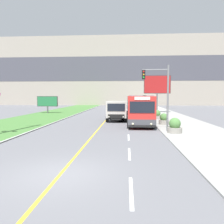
% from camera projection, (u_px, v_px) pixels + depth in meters
% --- Properties ---
extents(ground_plane, '(300.00, 300.00, 0.00)m').
position_uv_depth(ground_plane, '(61.00, 174.00, 8.60)').
color(ground_plane, slate).
extents(lane_marking_centre, '(2.88, 140.00, 0.01)m').
position_uv_depth(lane_marking_centre, '(82.00, 157.00, 10.92)').
color(lane_marking_centre, gold).
rests_on(lane_marking_centre, ground_plane).
extents(apartment_block_background, '(80.00, 8.04, 21.91)m').
position_uv_depth(apartment_block_background, '(119.00, 72.00, 72.22)').
color(apartment_block_background, '#A89E8E').
rests_on(apartment_block_background, ground_plane).
extents(city_bus, '(2.63, 12.64, 3.11)m').
position_uv_depth(city_bus, '(138.00, 109.00, 25.38)').
color(city_bus, red).
rests_on(city_bus, ground_plane).
extents(dump_truck, '(2.43, 6.01, 2.43)m').
position_uv_depth(dump_truck, '(117.00, 111.00, 26.28)').
color(dump_truck, black).
rests_on(dump_truck, ground_plane).
extents(traffic_light_mast, '(2.28, 0.32, 5.65)m').
position_uv_depth(traffic_light_mast, '(160.00, 89.00, 18.44)').
color(traffic_light_mast, slate).
rests_on(traffic_light_mast, ground_plane).
extents(billboard_large, '(4.63, 0.24, 6.59)m').
position_uv_depth(billboard_large, '(157.00, 86.00, 38.05)').
color(billboard_large, '#59595B').
rests_on(billboard_large, ground_plane).
extents(billboard_small, '(3.62, 0.24, 2.98)m').
position_uv_depth(billboard_small, '(47.00, 102.00, 38.00)').
color(billboard_small, '#59595B').
rests_on(billboard_small, ground_plane).
extents(planter_round_near, '(1.16, 1.16, 1.22)m').
position_uv_depth(planter_round_near, '(175.00, 126.00, 17.60)').
color(planter_round_near, gray).
rests_on(planter_round_near, sidewalk_right).
extents(planter_round_second, '(1.04, 1.04, 1.15)m').
position_uv_depth(planter_round_second, '(164.00, 119.00, 22.81)').
color(planter_round_second, gray).
rests_on(planter_round_second, sidewalk_right).
extents(planter_round_third, '(1.07, 1.07, 1.15)m').
position_uv_depth(planter_round_third, '(157.00, 115.00, 28.02)').
color(planter_round_third, gray).
rests_on(planter_round_third, sidewalk_right).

